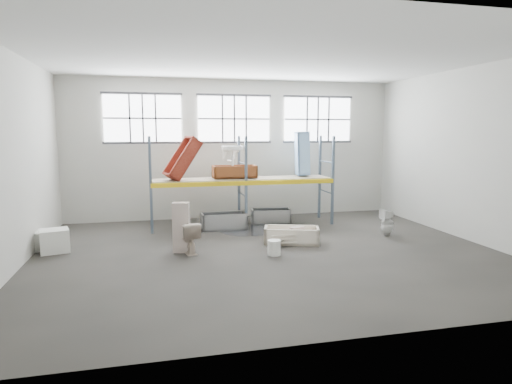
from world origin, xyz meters
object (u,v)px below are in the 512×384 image
object	(u,v)px
toilet_white	(387,222)
rust_tub_flat	(234,172)
cistern_tall	(181,227)
steel_tub_left	(224,221)
toilet_beige	(189,237)
blue_tub_upright	(302,153)
carton_near	(54,241)
steel_tub_right	(271,216)
bucket	(274,248)
bathtub_beige	(292,235)

from	to	relation	value
toilet_white	rust_tub_flat	size ratio (longest dim) A/B	0.57
cistern_tall	steel_tub_left	size ratio (longest dim) A/B	0.91
cistern_tall	steel_tub_left	bearing A→B (deg)	72.06
toilet_beige	steel_tub_left	distance (m)	2.89
blue_tub_upright	carton_near	distance (m)	8.33
cistern_tall	carton_near	bearing A→B (deg)	-179.32
toilet_beige	steel_tub_left	bearing A→B (deg)	-128.71
steel_tub_right	bucket	bearing A→B (deg)	-103.83
steel_tub_left	rust_tub_flat	distance (m)	1.72
toilet_white	carton_near	world-z (taller)	toilet_white
steel_tub_left	carton_near	distance (m)	5.06
bathtub_beige	carton_near	distance (m)	6.40
cistern_tall	rust_tub_flat	bearing A→B (deg)	70.40
toilet_white	steel_tub_right	distance (m)	3.96
cistern_tall	steel_tub_left	xyz separation A→B (m)	(1.51, 2.44, -0.40)
toilet_white	rust_tub_flat	xyz separation A→B (m)	(-4.25, 2.58, 1.41)
steel_tub_right	carton_near	size ratio (longest dim) A/B	1.87
cistern_tall	steel_tub_right	size ratio (longest dim) A/B	1.00
rust_tub_flat	bucket	world-z (taller)	rust_tub_flat
bathtub_beige	bucket	xyz separation A→B (m)	(-0.82, -1.08, -0.03)
steel_tub_right	rust_tub_flat	bearing A→B (deg)	-179.31
toilet_white	carton_near	xyz separation A→B (m)	(-9.49, 0.33, -0.11)
bucket	steel_tub_right	bearing A→B (deg)	76.17
bathtub_beige	bucket	size ratio (longest dim) A/B	3.95
toilet_beige	rust_tub_flat	distance (m)	3.87
steel_tub_left	bucket	world-z (taller)	steel_tub_left
cistern_tall	rust_tub_flat	size ratio (longest dim) A/B	0.91
toilet_white	toilet_beige	bearing A→B (deg)	-89.26
bathtub_beige	rust_tub_flat	bearing A→B (deg)	129.85
steel_tub_left	carton_near	world-z (taller)	carton_near
toilet_white	blue_tub_upright	xyz separation A→B (m)	(-1.81, 2.75, 1.98)
toilet_white	bathtub_beige	bearing A→B (deg)	-90.90
steel_tub_right	blue_tub_upright	world-z (taller)	blue_tub_upright
toilet_white	blue_tub_upright	distance (m)	3.84
bathtub_beige	steel_tub_left	bearing A→B (deg)	143.61
steel_tub_left	bucket	distance (m)	3.38
steel_tub_left	bucket	size ratio (longest dim) A/B	3.70
steel_tub_left	rust_tub_flat	bearing A→B (deg)	50.15
cistern_tall	steel_tub_left	world-z (taller)	cistern_tall
steel_tub_left	bathtub_beige	bearing A→B (deg)	-53.97
toilet_beige	toilet_white	size ratio (longest dim) A/B	1.00
bathtub_beige	rust_tub_flat	world-z (taller)	rust_tub_flat
blue_tub_upright	toilet_beige	bearing A→B (deg)	-142.14
toilet_white	bucket	world-z (taller)	toilet_white
steel_tub_right	bathtub_beige	bearing A→B (deg)	-92.76
carton_near	bathtub_beige	bearing A→B (deg)	-4.66
cistern_tall	steel_tub_left	distance (m)	2.90
toilet_white	blue_tub_upright	bearing A→B (deg)	-151.12
rust_tub_flat	cistern_tall	bearing A→B (deg)	-123.34
steel_tub_left	blue_tub_upright	xyz separation A→B (m)	(2.91, 0.74, 2.13)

